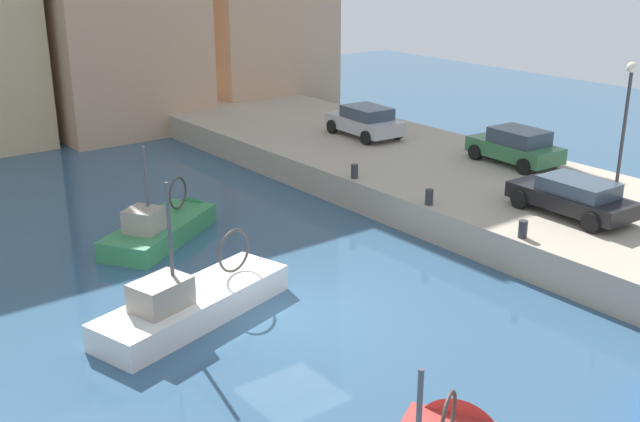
{
  "coord_description": "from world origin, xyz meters",
  "views": [
    {
      "loc": [
        -11.07,
        -15.55,
        9.77
      ],
      "look_at": [
        3.94,
        3.78,
        1.2
      ],
      "focal_mm": 42.99,
      "sensor_mm": 36.0,
      "label": 1
    }
  ],
  "objects_px": {
    "parked_car_silver": "(365,121)",
    "mooring_bollard_mid": "(429,197)",
    "quay_streetlamp": "(627,108)",
    "fishing_boat_white": "(203,310)",
    "mooring_bollard_south": "(523,229)",
    "parked_car_black": "(573,196)",
    "fishing_boat_green": "(166,234)",
    "parked_car_green": "(516,146)",
    "mooring_bollard_north": "(355,171)"
  },
  "relations": [
    {
      "from": "fishing_boat_white",
      "to": "parked_car_silver",
      "type": "height_order",
      "value": "fishing_boat_white"
    },
    {
      "from": "parked_car_black",
      "to": "mooring_bollard_mid",
      "type": "relative_size",
      "value": 7.78
    },
    {
      "from": "parked_car_black",
      "to": "fishing_boat_green",
      "type": "bearing_deg",
      "value": 137.69
    },
    {
      "from": "parked_car_black",
      "to": "parked_car_silver",
      "type": "distance_m",
      "value": 12.69
    },
    {
      "from": "fishing_boat_white",
      "to": "mooring_bollard_south",
      "type": "bearing_deg",
      "value": -21.51
    },
    {
      "from": "fishing_boat_white",
      "to": "parked_car_black",
      "type": "relative_size",
      "value": 1.64
    },
    {
      "from": "fishing_boat_green",
      "to": "mooring_bollard_south",
      "type": "xyz_separation_m",
      "value": [
        7.29,
        -9.64,
        1.38
      ]
    },
    {
      "from": "parked_car_green",
      "to": "quay_streetlamp",
      "type": "bearing_deg",
      "value": -99.69
    },
    {
      "from": "parked_car_black",
      "to": "mooring_bollard_south",
      "type": "bearing_deg",
      "value": -173.97
    },
    {
      "from": "fishing_boat_white",
      "to": "mooring_bollard_mid",
      "type": "relative_size",
      "value": 12.73
    },
    {
      "from": "parked_car_silver",
      "to": "mooring_bollard_north",
      "type": "relative_size",
      "value": 7.33
    },
    {
      "from": "fishing_boat_white",
      "to": "quay_streetlamp",
      "type": "relative_size",
      "value": 1.45
    },
    {
      "from": "mooring_bollard_mid",
      "to": "mooring_bollard_north",
      "type": "xyz_separation_m",
      "value": [
        0.0,
        4.0,
        0.0
      ]
    },
    {
      "from": "mooring_bollard_south",
      "to": "quay_streetlamp",
      "type": "relative_size",
      "value": 0.11
    },
    {
      "from": "quay_streetlamp",
      "to": "fishing_boat_green",
      "type": "bearing_deg",
      "value": 144.43
    },
    {
      "from": "parked_car_silver",
      "to": "mooring_bollard_north",
      "type": "xyz_separation_m",
      "value": [
        -4.76,
        -4.87,
        -0.46
      ]
    },
    {
      "from": "parked_car_black",
      "to": "parked_car_silver",
      "type": "xyz_separation_m",
      "value": [
        1.8,
        12.56,
        0.07
      ]
    },
    {
      "from": "mooring_bollard_mid",
      "to": "quay_streetlamp",
      "type": "xyz_separation_m",
      "value": [
        5.65,
        -3.61,
        2.98
      ]
    },
    {
      "from": "parked_car_black",
      "to": "mooring_bollard_mid",
      "type": "xyz_separation_m",
      "value": [
        -2.96,
        3.69,
        -0.39
      ]
    },
    {
      "from": "fishing_boat_green",
      "to": "fishing_boat_white",
      "type": "bearing_deg",
      "value": -107.88
    },
    {
      "from": "mooring_bollard_mid",
      "to": "quay_streetlamp",
      "type": "distance_m",
      "value": 7.34
    },
    {
      "from": "parked_car_silver",
      "to": "mooring_bollard_north",
      "type": "bearing_deg",
      "value": -134.34
    },
    {
      "from": "fishing_boat_white",
      "to": "parked_car_black",
      "type": "xyz_separation_m",
      "value": [
        12.18,
        -3.32,
        1.76
      ]
    },
    {
      "from": "fishing_boat_white",
      "to": "quay_streetlamp",
      "type": "distance_m",
      "value": 15.83
    },
    {
      "from": "mooring_bollard_south",
      "to": "parked_car_silver",
      "type": "bearing_deg",
      "value": 69.7
    },
    {
      "from": "parked_car_black",
      "to": "mooring_bollard_mid",
      "type": "bearing_deg",
      "value": 128.74
    },
    {
      "from": "quay_streetlamp",
      "to": "parked_car_silver",
      "type": "bearing_deg",
      "value": 94.07
    },
    {
      "from": "fishing_boat_green",
      "to": "mooring_bollard_mid",
      "type": "relative_size",
      "value": 10.42
    },
    {
      "from": "mooring_bollard_mid",
      "to": "quay_streetlamp",
      "type": "height_order",
      "value": "quay_streetlamp"
    },
    {
      "from": "fishing_boat_white",
      "to": "parked_car_silver",
      "type": "distance_m",
      "value": 16.86
    },
    {
      "from": "mooring_bollard_south",
      "to": "fishing_boat_white",
      "type": "bearing_deg",
      "value": 158.49
    },
    {
      "from": "mooring_bollard_north",
      "to": "fishing_boat_white",
      "type": "bearing_deg",
      "value": -154.67
    },
    {
      "from": "parked_car_green",
      "to": "parked_car_silver",
      "type": "xyz_separation_m",
      "value": [
        -1.77,
        7.34,
        -0.01
      ]
    },
    {
      "from": "mooring_bollard_mid",
      "to": "fishing_boat_green",
      "type": "bearing_deg",
      "value": 142.27
    },
    {
      "from": "mooring_bollard_south",
      "to": "quay_streetlamp",
      "type": "height_order",
      "value": "quay_streetlamp"
    },
    {
      "from": "fishing_boat_green",
      "to": "parked_car_silver",
      "type": "height_order",
      "value": "fishing_boat_green"
    },
    {
      "from": "mooring_bollard_mid",
      "to": "parked_car_green",
      "type": "bearing_deg",
      "value": 13.17
    },
    {
      "from": "parked_car_silver",
      "to": "quay_streetlamp",
      "type": "bearing_deg",
      "value": -85.93
    },
    {
      "from": "mooring_bollard_south",
      "to": "quay_streetlamp",
      "type": "xyz_separation_m",
      "value": [
        5.65,
        0.39,
        2.98
      ]
    },
    {
      "from": "parked_car_green",
      "to": "parked_car_silver",
      "type": "distance_m",
      "value": 7.55
    },
    {
      "from": "fishing_boat_green",
      "to": "mooring_bollard_north",
      "type": "xyz_separation_m",
      "value": [
        7.29,
        -1.64,
        1.38
      ]
    },
    {
      "from": "parked_car_green",
      "to": "parked_car_black",
      "type": "bearing_deg",
      "value": -124.39
    },
    {
      "from": "mooring_bollard_north",
      "to": "mooring_bollard_south",
      "type": "bearing_deg",
      "value": -90.0
    },
    {
      "from": "fishing_boat_white",
      "to": "parked_car_silver",
      "type": "bearing_deg",
      "value": 33.45
    },
    {
      "from": "fishing_boat_green",
      "to": "mooring_bollard_south",
      "type": "distance_m",
      "value": 12.16
    },
    {
      "from": "parked_car_green",
      "to": "mooring_bollard_south",
      "type": "relative_size",
      "value": 7.26
    },
    {
      "from": "parked_car_silver",
      "to": "mooring_bollard_mid",
      "type": "height_order",
      "value": "parked_car_silver"
    },
    {
      "from": "parked_car_silver",
      "to": "quay_streetlamp",
      "type": "relative_size",
      "value": 0.83
    },
    {
      "from": "mooring_bollard_south",
      "to": "mooring_bollard_mid",
      "type": "bearing_deg",
      "value": 90.0
    },
    {
      "from": "parked_car_black",
      "to": "quay_streetlamp",
      "type": "relative_size",
      "value": 0.89
    }
  ]
}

